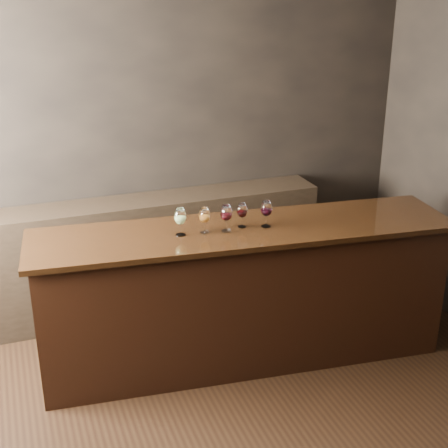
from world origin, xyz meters
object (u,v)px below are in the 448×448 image
object	(u,v)px
back_bar_shelf	(159,254)
glass_red_b	(242,211)
glass_red_a	(226,214)
glass_white	(180,217)
glass_red_c	(266,209)
bar_counter	(244,297)
glass_amber	(204,216)

from	to	relation	value
back_bar_shelf	glass_red_b	distance (m)	1.27
back_bar_shelf	glass_red_a	distance (m)	1.27
glass_white	glass_red_c	xyz separation A→B (m)	(0.63, -0.06, -0.00)
back_bar_shelf	glass_red_c	bearing A→B (deg)	-61.92
glass_red_c	bar_counter	bearing A→B (deg)	169.48
glass_red_a	glass_red_b	distance (m)	0.14
back_bar_shelf	glass_red_b	bearing A→B (deg)	-68.51
glass_red_a	glass_white	bearing A→B (deg)	172.36
glass_red_b	glass_red_c	size ratio (longest dim) A/B	0.91
bar_counter	glass_white	xyz separation A→B (m)	(-0.47, 0.03, 0.70)
bar_counter	glass_amber	bearing A→B (deg)	-176.10
glass_amber	back_bar_shelf	bearing A→B (deg)	95.63
glass_amber	glass_red_c	bearing A→B (deg)	-5.03
glass_white	glass_red_c	bearing A→B (deg)	-5.09
glass_red_c	glass_red_b	bearing A→B (deg)	162.31
bar_counter	glass_red_c	distance (m)	0.71
glass_amber	glass_red_b	bearing A→B (deg)	2.55
glass_red_c	glass_red_a	bearing A→B (deg)	177.67
glass_red_b	glass_amber	bearing A→B (deg)	-177.45
glass_red_b	bar_counter	bearing A→B (deg)	-67.49
glass_red_b	glass_red_c	bearing A→B (deg)	-17.69
back_bar_shelf	glass_red_a	xyz separation A→B (m)	(0.25, -1.03, 0.71)
glass_amber	bar_counter	bearing A→B (deg)	-2.11
back_bar_shelf	glass_white	distance (m)	1.22
glass_amber	glass_white	bearing A→B (deg)	174.75
glass_red_a	glass_amber	bearing A→B (deg)	169.71
bar_counter	glass_amber	distance (m)	0.75
back_bar_shelf	glass_amber	bearing A→B (deg)	-84.37
glass_red_b	glass_red_c	distance (m)	0.18
bar_counter	glass_amber	size ratio (longest dim) A/B	16.00
glass_white	glass_red_a	xyz separation A→B (m)	(0.33, -0.04, -0.00)
glass_amber	glass_red_a	bearing A→B (deg)	-10.29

